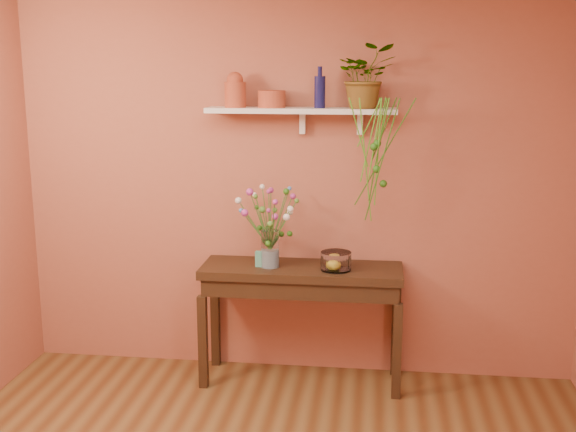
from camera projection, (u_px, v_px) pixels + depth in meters
name	position (u px, v px, depth m)	size (l,w,h in m)	color
room	(245.00, 266.00, 3.14)	(4.04, 4.04, 2.70)	brown
sideboard	(302.00, 283.00, 4.97)	(1.40, 0.45, 0.85)	#311F10
wall_shelf	(303.00, 111.00, 4.84)	(1.30, 0.24, 0.19)	white
terracotta_jug	(235.00, 90.00, 4.84)	(0.17, 0.17, 0.24)	#AA4026
terracotta_pot	(272.00, 99.00, 4.85)	(0.19, 0.19, 0.12)	#AA4026
blue_bottle	(320.00, 91.00, 4.78)	(0.10, 0.10, 0.28)	#131448
spider_plant	(366.00, 76.00, 4.71)	(0.38, 0.33, 0.42)	#2A6317
plant_fronds	(377.00, 154.00, 4.65)	(0.43, 0.24, 0.84)	#2A6317
glass_vase	(270.00, 251.00, 4.91)	(0.13, 0.13, 0.26)	white
bouquet	(269.00, 212.00, 4.85)	(0.44, 0.46, 0.44)	#386B28
glass_bowl	(336.00, 262.00, 4.85)	(0.21, 0.21, 0.13)	white
lemon	(334.00, 264.00, 4.84)	(0.07, 0.07, 0.07)	yellow
carton	(259.00, 259.00, 4.93)	(0.05, 0.04, 0.11)	teal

